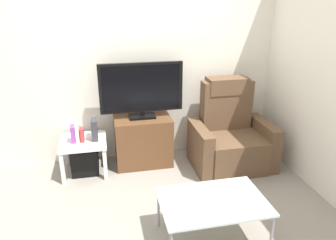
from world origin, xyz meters
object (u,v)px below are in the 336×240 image
recliner_armchair (230,136)px  cell_phone (224,195)px  subwoofer_box (85,160)px  side_table (83,145)px  book_middle (77,133)px  book_rightmost (82,135)px  television (141,89)px  game_console (95,129)px  book_leftmost (73,134)px  coffee_table (213,203)px  tv_stand (143,141)px

recliner_armchair → cell_phone: bearing=-109.1°
subwoofer_box → side_table: bearing=-116.6°
book_middle → book_rightmost: bearing=0.0°
television → game_console: bearing=-171.7°
cell_phone → recliner_armchair: bearing=74.1°
recliner_armchair → book_rightmost: 1.82m
television → subwoofer_box: television is taller
book_middle → game_console: (0.20, 0.03, 0.01)m
side_table → book_leftmost: size_ratio=2.71×
coffee_table → subwoofer_box: bearing=127.6°
subwoofer_box → coffee_table: size_ratio=0.35×
recliner_armchair → book_leftmost: size_ratio=5.42×
book_leftmost → game_console: bearing=7.0°
book_leftmost → book_rightmost: (0.10, 0.00, -0.02)m
game_console → coffee_table: game_console is taller
side_table → subwoofer_box: bearing=63.4°
side_table → coffee_table: (1.11, -1.45, 0.02)m
subwoofer_box → cell_phone: size_ratio=2.12×
book_middle → cell_phone: bearing=-46.9°
side_table → book_middle: book_middle is taller
television → subwoofer_box: 1.10m
tv_stand → game_console: 0.64m
recliner_armchair → book_rightmost: bearing=-178.6°
book_middle → game_console: bearing=8.7°
television → side_table: television is taller
book_middle → coffee_table: size_ratio=0.25×
book_leftmost → cell_phone: size_ratio=1.33×
coffee_table → cell_phone: size_ratio=6.00×
subwoofer_box → book_rightmost: 0.35m
book_middle → television: bearing=8.4°
book_middle → cell_phone: (1.28, -1.37, -0.12)m
book_rightmost → subwoofer_box: bearing=89.2°
television → book_middle: (-0.78, -0.12, -0.45)m
book_leftmost → book_middle: book_middle is taller
subwoofer_box → book_leftmost: (-0.10, -0.02, 0.36)m
recliner_armchair → side_table: size_ratio=2.00×
side_table → book_middle: size_ratio=2.45×
tv_stand → coffee_table: bearing=-75.8°
subwoofer_box → game_console: size_ratio=1.27×
book_middle → cell_phone: book_middle is taller
recliner_armchair → book_leftmost: (-1.91, 0.14, 0.15)m
television → book_middle: 0.91m
book_leftmost → book_middle: bearing=0.0°
tv_stand → subwoofer_box: (-0.73, -0.08, -0.15)m
cell_phone → game_console: bearing=136.8°
game_console → coffee_table: (0.97, -1.46, -0.17)m
subwoofer_box → book_rightmost: size_ratio=1.94×
television → cell_phone: television is taller
television → book_leftmost: (-0.83, -0.12, -0.46)m
book_leftmost → book_rightmost: 0.10m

